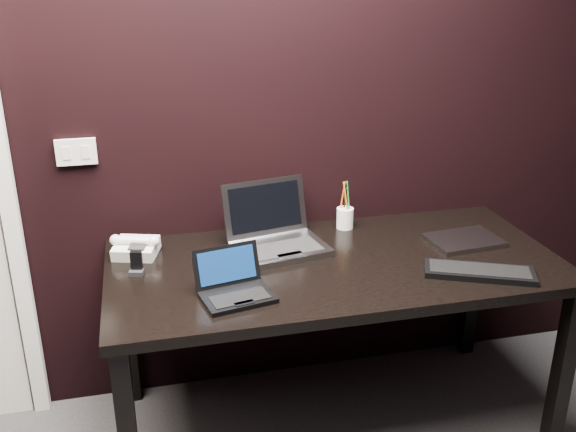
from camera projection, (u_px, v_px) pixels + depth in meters
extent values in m
plane|color=black|center=(236.00, 97.00, 2.51)|extent=(4.00, 0.00, 4.00)
cube|color=white|center=(5.00, 182.00, 2.40)|extent=(0.06, 0.05, 2.11)
cube|color=silver|center=(76.00, 152.00, 2.43)|extent=(0.15, 0.02, 0.10)
cube|color=silver|center=(66.00, 153.00, 2.42)|extent=(0.03, 0.01, 0.05)
cube|color=silver|center=(86.00, 152.00, 2.43)|extent=(0.03, 0.01, 0.05)
cube|color=black|center=(335.00, 266.00, 2.43)|extent=(1.70, 0.80, 0.04)
cube|color=black|center=(563.00, 372.00, 2.42)|extent=(0.06, 0.06, 0.70)
cube|color=black|center=(127.00, 328.00, 2.71)|extent=(0.06, 0.06, 0.70)
cube|color=black|center=(472.00, 287.00, 3.05)|extent=(0.06, 0.06, 0.70)
cube|color=black|center=(238.00, 297.00, 2.14)|extent=(0.26, 0.20, 0.02)
cube|color=black|center=(240.00, 297.00, 2.12)|extent=(0.21, 0.12, 0.00)
cube|color=black|center=(244.00, 303.00, 2.08)|extent=(0.07, 0.04, 0.00)
cube|color=black|center=(227.00, 265.00, 2.20)|extent=(0.24, 0.09, 0.13)
cube|color=#092048|center=(227.00, 265.00, 2.19)|extent=(0.20, 0.08, 0.11)
cube|color=#95959A|center=(280.00, 249.00, 2.50)|extent=(0.39, 0.31, 0.02)
cube|color=black|center=(283.00, 248.00, 2.47)|extent=(0.31, 0.19, 0.00)
cube|color=#9C9CA1|center=(290.00, 255.00, 2.41)|extent=(0.10, 0.06, 0.00)
cube|color=gray|center=(265.00, 207.00, 2.58)|extent=(0.36, 0.13, 0.22)
cube|color=black|center=(265.00, 207.00, 2.58)|extent=(0.30, 0.10, 0.18)
cube|color=black|center=(479.00, 272.00, 2.31)|extent=(0.41, 0.28, 0.02)
cube|color=black|center=(480.00, 269.00, 2.30)|extent=(0.36, 0.24, 0.00)
cube|color=gray|center=(464.00, 240.00, 2.58)|extent=(0.30, 0.22, 0.02)
cube|color=silver|center=(136.00, 249.00, 2.46)|extent=(0.19, 0.18, 0.07)
cylinder|color=white|center=(135.00, 241.00, 2.44)|extent=(0.15, 0.07, 0.03)
sphere|color=silver|center=(115.00, 240.00, 2.44)|extent=(0.05, 0.05, 0.04)
sphere|color=white|center=(154.00, 241.00, 2.43)|extent=(0.05, 0.05, 0.04)
cube|color=black|center=(137.00, 247.00, 2.41)|extent=(0.07, 0.06, 0.01)
cube|color=black|center=(137.00, 262.00, 2.31)|extent=(0.04, 0.03, 0.09)
cube|color=black|center=(137.00, 273.00, 2.31)|extent=(0.06, 0.05, 0.02)
cylinder|color=white|center=(345.00, 218.00, 2.71)|extent=(0.08, 0.08, 0.09)
cylinder|color=#EE5116|center=(343.00, 196.00, 2.67)|extent=(0.02, 0.02, 0.13)
cylinder|color=#227C31|center=(348.00, 197.00, 2.67)|extent=(0.02, 0.02, 0.13)
cylinder|color=black|center=(345.00, 196.00, 2.68)|extent=(0.01, 0.01, 0.13)
cylinder|color=#C16312|center=(346.00, 197.00, 2.66)|extent=(0.02, 0.03, 0.13)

